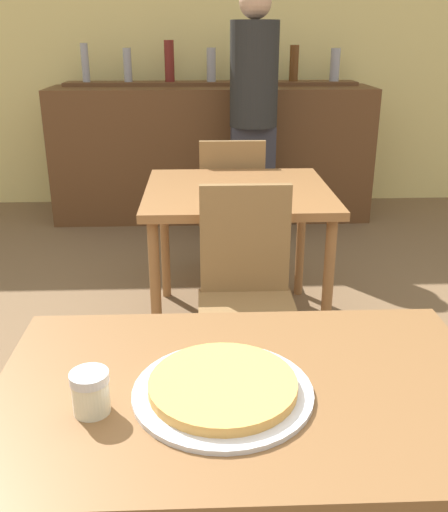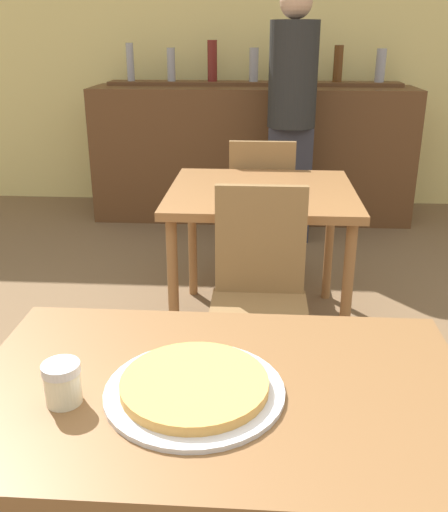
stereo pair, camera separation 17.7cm
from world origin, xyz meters
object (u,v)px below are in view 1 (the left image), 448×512
Objects in this scene: chair_far_side_back at (231,203)px; chair_far_side_front at (246,283)px; pizza_tray at (223,388)px; cheese_shaker at (91,392)px; person_standing at (253,109)px.

chair_far_side_front is at bearing 90.00° from chair_far_side_back.
cheese_shaker is at bearing -169.85° from pizza_tray.
cheese_shaker is at bearing -101.10° from person_standing.
pizza_tray is at bearing 10.15° from cheese_shaker.
person_standing is (0.62, 3.15, 0.19)m from cheese_shaker.
person_standing is (0.20, 0.81, 0.46)m from chair_far_side_back.
chair_far_side_front is at bearing -95.68° from person_standing.
chair_far_side_front is 1.00× the size of chair_far_side_back.
chair_far_side_back is 0.51× the size of person_standing.
pizza_tray is at bearing -97.28° from chair_far_side_front.
pizza_tray is (-0.14, -2.29, 0.24)m from chair_far_side_back.
cheese_shaker is (-0.28, -0.05, 0.03)m from pizza_tray.
chair_far_side_front and chair_far_side_back have the same top height.
person_standing reaches higher than chair_far_side_front.
pizza_tray is 4.25× the size of cheese_shaker.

